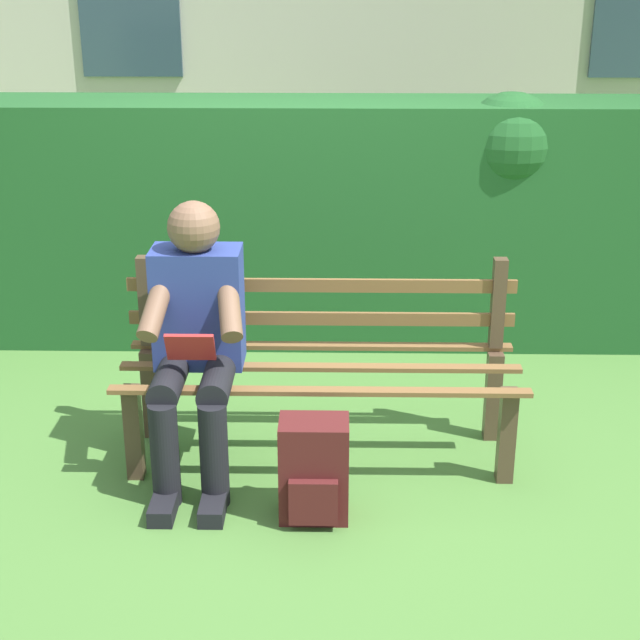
% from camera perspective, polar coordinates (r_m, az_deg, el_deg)
% --- Properties ---
extents(ground, '(60.00, 60.00, 0.00)m').
position_cam_1_polar(ground, '(4.33, 0.02, -8.17)').
color(ground, '#477533').
extents(park_bench, '(1.75, 0.55, 0.87)m').
position_cam_1_polar(park_bench, '(4.21, 0.04, -2.62)').
color(park_bench, '#4C3828').
rests_on(park_bench, ground).
extents(person_seated, '(0.44, 0.73, 1.18)m').
position_cam_1_polar(person_seated, '(4.02, -7.51, -0.94)').
color(person_seated, navy).
rests_on(person_seated, ground).
extents(hedge_backdrop, '(4.45, 0.66, 1.44)m').
position_cam_1_polar(hedge_backdrop, '(5.47, -2.91, 6.22)').
color(hedge_backdrop, '#1E5123').
rests_on(hedge_backdrop, ground).
extents(backpack, '(0.27, 0.26, 0.42)m').
position_cam_1_polar(backpack, '(3.81, -0.37, -9.01)').
color(backpack, '#4C1919').
rests_on(backpack, ground).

